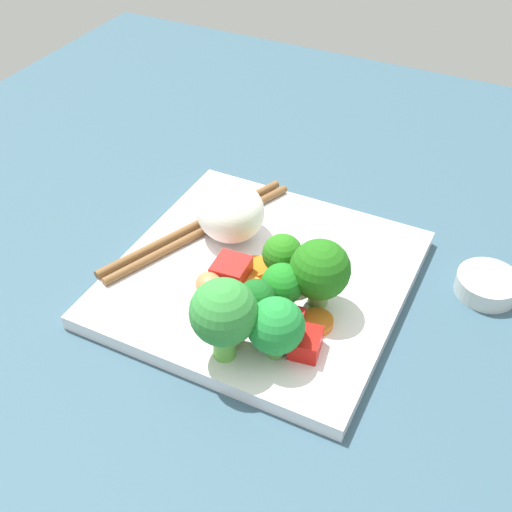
% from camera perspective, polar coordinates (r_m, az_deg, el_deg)
% --- Properties ---
extents(ground_plane, '(1.10, 1.10, 0.02)m').
position_cam_1_polar(ground_plane, '(0.64, 0.47, -3.07)').
color(ground_plane, '#355565').
extents(square_plate, '(0.27, 0.27, 0.02)m').
position_cam_1_polar(square_plate, '(0.63, 0.48, -1.91)').
color(square_plate, white).
rests_on(square_plate, ground_plane).
extents(rice_mound, '(0.10, 0.10, 0.06)m').
position_cam_1_polar(rice_mound, '(0.65, -2.29, 3.98)').
color(rice_mound, white).
rests_on(rice_mound, square_plate).
extents(broccoli_floret_0, '(0.04, 0.04, 0.05)m').
position_cam_1_polar(broccoli_floret_0, '(0.57, 2.30, -2.62)').
color(broccoli_floret_0, '#6FAE56').
rests_on(broccoli_floret_0, square_plate).
extents(broccoli_floret_1, '(0.03, 0.03, 0.05)m').
position_cam_1_polar(broccoli_floret_1, '(0.55, 0.05, -3.94)').
color(broccoli_floret_1, '#5C984C').
rests_on(broccoli_floret_1, square_plate).
extents(broccoli_floret_2, '(0.05, 0.05, 0.06)m').
position_cam_1_polar(broccoli_floret_2, '(0.53, 1.76, -6.24)').
color(broccoli_floret_2, '#5A9A44').
rests_on(broccoli_floret_2, square_plate).
extents(broccoli_floret_3, '(0.04, 0.04, 0.05)m').
position_cam_1_polar(broccoli_floret_3, '(0.60, 2.54, 0.36)').
color(broccoli_floret_3, '#639F4C').
rests_on(broccoli_floret_3, square_plate).
extents(broccoli_floret_4, '(0.05, 0.05, 0.07)m').
position_cam_1_polar(broccoli_floret_4, '(0.57, 5.66, -1.29)').
color(broccoli_floret_4, '#70A153').
rests_on(broccoli_floret_4, square_plate).
extents(broccoli_floret_5, '(0.06, 0.06, 0.08)m').
position_cam_1_polar(broccoli_floret_5, '(0.52, -2.88, -5.13)').
color(broccoli_floret_5, '#61B243').
rests_on(broccoli_floret_5, square_plate).
extents(carrot_slice_0, '(0.04, 0.04, 0.01)m').
position_cam_1_polar(carrot_slice_0, '(0.61, -0.41, -2.77)').
color(carrot_slice_0, orange).
rests_on(carrot_slice_0, square_plate).
extents(carrot_slice_1, '(0.03, 0.03, 0.01)m').
position_cam_1_polar(carrot_slice_1, '(0.63, -0.20, -1.13)').
color(carrot_slice_1, orange).
rests_on(carrot_slice_1, square_plate).
extents(carrot_slice_2, '(0.04, 0.04, 0.01)m').
position_cam_1_polar(carrot_slice_2, '(0.58, 5.34, -5.82)').
color(carrot_slice_2, orange).
rests_on(carrot_slice_2, square_plate).
extents(carrot_slice_3, '(0.04, 0.04, 0.01)m').
position_cam_1_polar(carrot_slice_3, '(0.61, 2.07, -2.83)').
color(carrot_slice_3, orange).
rests_on(carrot_slice_3, square_plate).
extents(carrot_slice_4, '(0.03, 0.03, 0.01)m').
position_cam_1_polar(carrot_slice_4, '(0.57, -2.43, -6.89)').
color(carrot_slice_4, gold).
rests_on(carrot_slice_4, square_plate).
extents(carrot_slice_5, '(0.03, 0.03, 0.01)m').
position_cam_1_polar(carrot_slice_5, '(0.61, 4.32, -2.75)').
color(carrot_slice_5, orange).
rests_on(carrot_slice_5, square_plate).
extents(pepper_chunk_0, '(0.03, 0.03, 0.02)m').
position_cam_1_polar(pepper_chunk_0, '(0.55, 4.40, -7.65)').
color(pepper_chunk_0, red).
rests_on(pepper_chunk_0, square_plate).
extents(pepper_chunk_1, '(0.04, 0.04, 0.02)m').
position_cam_1_polar(pepper_chunk_1, '(0.57, -3.56, -4.90)').
color(pepper_chunk_1, red).
rests_on(pepper_chunk_1, square_plate).
extents(pepper_chunk_2, '(0.04, 0.03, 0.02)m').
position_cam_1_polar(pepper_chunk_2, '(0.61, -2.20, -1.35)').
color(pepper_chunk_2, red).
rests_on(pepper_chunk_2, square_plate).
extents(pepper_chunk_3, '(0.02, 0.03, 0.02)m').
position_cam_1_polar(pepper_chunk_3, '(0.57, 2.97, -5.75)').
color(pepper_chunk_3, red).
rests_on(pepper_chunk_3, square_plate).
extents(pepper_chunk_4, '(0.03, 0.03, 0.01)m').
position_cam_1_polar(pepper_chunk_4, '(0.59, -1.62, -4.22)').
color(pepper_chunk_4, red).
rests_on(pepper_chunk_4, square_plate).
extents(chicken_piece_0, '(0.04, 0.04, 0.02)m').
position_cam_1_polar(chicken_piece_0, '(0.60, -4.10, -2.68)').
color(chicken_piece_0, '#B8804D').
rests_on(chicken_piece_0, square_plate).
extents(chopstick_pair, '(0.23, 0.11, 0.01)m').
position_cam_1_polar(chopstick_pair, '(0.67, -5.12, 2.43)').
color(chopstick_pair, brown).
rests_on(chopstick_pair, square_plate).
extents(sauce_cup, '(0.06, 0.06, 0.02)m').
position_cam_1_polar(sauce_cup, '(0.66, 19.73, -2.41)').
color(sauce_cup, silver).
rests_on(sauce_cup, ground_plane).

